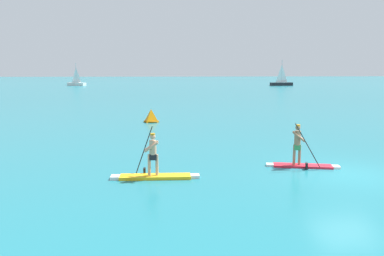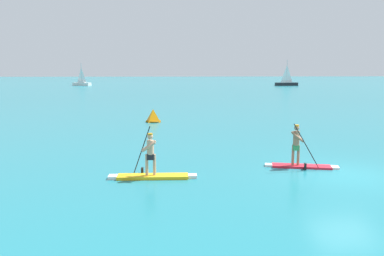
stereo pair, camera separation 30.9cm
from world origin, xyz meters
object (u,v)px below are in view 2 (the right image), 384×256
(paddleboarder_mid_center, at_px, (300,157))
(sailboat_left_horizon, at_px, (82,83))
(race_marker_buoy, at_px, (153,116))
(sailboat_right_horizon, at_px, (287,83))
(paddleboarder_near_left, at_px, (152,169))

(paddleboarder_mid_center, relative_size, sailboat_left_horizon, 0.52)
(race_marker_buoy, relative_size, sailboat_left_horizon, 0.23)
(paddleboarder_mid_center, bearing_deg, race_marker_buoy, 126.81)
(paddleboarder_mid_center, height_order, sailboat_right_horizon, sailboat_right_horizon)
(paddleboarder_near_left, relative_size, sailboat_left_horizon, 0.58)
(paddleboarder_near_left, distance_m, race_marker_buoy, 15.69)
(paddleboarder_near_left, xyz_separation_m, paddleboarder_mid_center, (6.06, 1.15, 0.10))
(sailboat_left_horizon, bearing_deg, race_marker_buoy, -44.26)
(race_marker_buoy, relative_size, sailboat_right_horizon, 0.20)
(race_marker_buoy, bearing_deg, sailboat_left_horizon, 105.66)
(sailboat_left_horizon, relative_size, sailboat_right_horizon, 0.88)
(sailboat_right_horizon, bearing_deg, sailboat_left_horizon, -12.19)
(sailboat_left_horizon, bearing_deg, sailboat_right_horizon, 24.80)
(paddleboarder_mid_center, xyz_separation_m, race_marker_buoy, (-6.39, 14.54, -0.01))
(paddleboarder_mid_center, height_order, race_marker_buoy, paddleboarder_mid_center)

